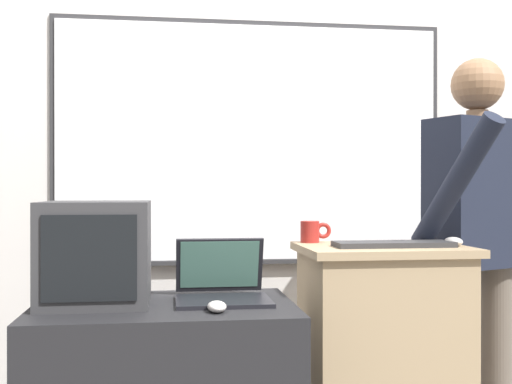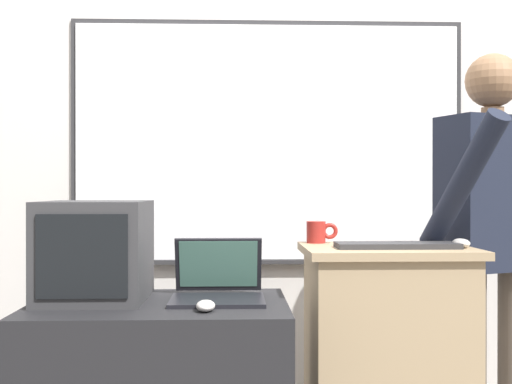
# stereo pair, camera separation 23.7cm
# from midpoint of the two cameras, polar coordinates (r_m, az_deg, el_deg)

# --- Properties ---
(back_wall) EXTENTS (6.40, 0.17, 2.90)m
(back_wall) POSITION_cam_midpoint_polar(r_m,az_deg,el_deg) (3.30, -1.98, 5.30)
(back_wall) COLOR silver
(back_wall) RESTS_ON ground_plane
(lectern_podium) EXTENTS (0.63, 0.49, 0.94)m
(lectern_podium) POSITION_cam_midpoint_polar(r_m,az_deg,el_deg) (2.58, 8.51, -15.10)
(lectern_podium) COLOR tan
(lectern_podium) RESTS_ON ground_plane
(person_presenter) EXTENTS (0.61, 0.67, 1.71)m
(person_presenter) POSITION_cam_midpoint_polar(r_m,az_deg,el_deg) (2.83, 16.90, -3.02)
(person_presenter) COLOR brown
(person_presenter) RESTS_ON ground_plane
(laptop) EXTENTS (0.32, 0.32, 0.21)m
(laptop) POSITION_cam_midpoint_polar(r_m,az_deg,el_deg) (2.26, -6.12, -8.12)
(laptop) COLOR black
(laptop) RESTS_ON side_desk
(wireless_keyboard) EXTENTS (0.45, 0.15, 0.02)m
(wireless_keyboard) POSITION_cam_midpoint_polar(r_m,az_deg,el_deg) (2.45, 9.42, -4.60)
(wireless_keyboard) COLOR #2D2D30
(wireless_keyboard) RESTS_ON lectern_podium
(computer_mouse_by_laptop) EXTENTS (0.06, 0.10, 0.03)m
(computer_mouse_by_laptop) POSITION_cam_midpoint_polar(r_m,az_deg,el_deg) (2.04, -6.88, -10.10)
(computer_mouse_by_laptop) COLOR silver
(computer_mouse_by_laptop) RESTS_ON side_desk
(computer_mouse_by_keyboard) EXTENTS (0.06, 0.10, 0.03)m
(computer_mouse_by_keyboard) POSITION_cam_midpoint_polar(r_m,az_deg,el_deg) (2.54, 14.63, -4.28)
(computer_mouse_by_keyboard) COLOR silver
(computer_mouse_by_keyboard) RESTS_ON lectern_podium
(crt_monitor) EXTENTS (0.35, 0.42, 0.34)m
(crt_monitor) POSITION_cam_midpoint_polar(r_m,az_deg,el_deg) (2.28, -16.91, -5.12)
(crt_monitor) COLOR #333335
(crt_monitor) RESTS_ON side_desk
(coffee_mug) EXTENTS (0.13, 0.08, 0.09)m
(coffee_mug) POSITION_cam_midpoint_polar(r_m,az_deg,el_deg) (2.61, 2.38, -3.55)
(coffee_mug) COLOR maroon
(coffee_mug) RESTS_ON lectern_podium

